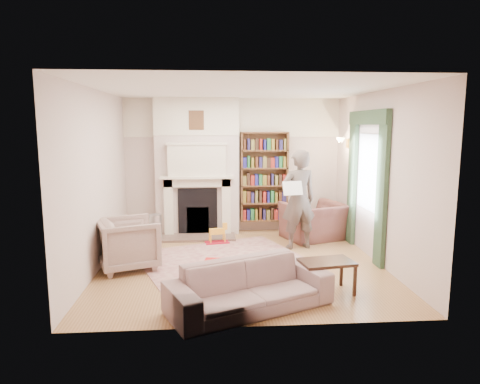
{
  "coord_description": "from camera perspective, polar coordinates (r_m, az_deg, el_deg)",
  "views": [
    {
      "loc": [
        -0.52,
        -6.76,
        2.25
      ],
      "look_at": [
        0.0,
        0.25,
        1.15
      ],
      "focal_mm": 32.0,
      "sensor_mm": 36.0,
      "label": 1
    }
  ],
  "objects": [
    {
      "name": "board_game",
      "position": [
        6.75,
        -1.26,
        -10.33
      ],
      "size": [
        0.47,
        0.47,
        0.03
      ],
      "primitive_type": "cube",
      "rotation": [
        0.0,
        0.0,
        -0.26
      ],
      "color": "#D9C84C",
      "rests_on": "rug"
    },
    {
      "name": "armchair_left",
      "position": [
        7.02,
        -14.67,
        -6.67
      ],
      "size": [
        1.14,
        1.12,
        0.8
      ],
      "primitive_type": "imported",
      "rotation": [
        0.0,
        0.0,
        1.95
      ],
      "color": "#BEB19D",
      "rests_on": "floor"
    },
    {
      "name": "bookcase",
      "position": [
        9.02,
        3.25,
        2.03
      ],
      "size": [
        1.0,
        0.24,
        1.85
      ],
      "primitive_type": "cube",
      "color": "brown",
      "rests_on": "floor"
    },
    {
      "name": "wall_right",
      "position": [
        7.35,
        17.92,
        1.82
      ],
      "size": [
        0.0,
        4.5,
        4.5
      ],
      "primitive_type": "plane",
      "rotation": [
        1.57,
        0.0,
        -1.57
      ],
      "color": "beige",
      "rests_on": "floor"
    },
    {
      "name": "wall_sconce",
      "position": [
        8.65,
        12.99,
        6.35
      ],
      "size": [
        0.2,
        0.24,
        0.24
      ],
      "primitive_type": null,
      "color": "gold",
      "rests_on": "wall_right"
    },
    {
      "name": "fireplace",
      "position": [
        8.85,
        -5.72,
        3.25
      ],
      "size": [
        1.7,
        0.58,
        2.8
      ],
      "color": "beige",
      "rests_on": "floor"
    },
    {
      "name": "curtain_right",
      "position": [
        8.38,
        14.73,
        1.4
      ],
      "size": [
        0.07,
        0.32,
        2.4
      ],
      "primitive_type": "cube",
      "color": "#30472E",
      "rests_on": "floor"
    },
    {
      "name": "game_box_lid",
      "position": [
        7.14,
        -3.42,
        -9.17
      ],
      "size": [
        0.35,
        0.26,
        0.05
      ],
      "primitive_type": "cube",
      "rotation": [
        0.0,
        0.0,
        -0.17
      ],
      "color": "red",
      "rests_on": "rug"
    },
    {
      "name": "comic_annuals",
      "position": [
        6.77,
        2.28,
        -10.33
      ],
      "size": [
        0.52,
        0.72,
        0.02
      ],
      "color": "red",
      "rests_on": "rug"
    },
    {
      "name": "window",
      "position": [
        7.71,
        16.73,
        2.56
      ],
      "size": [
        0.02,
        0.9,
        1.3
      ],
      "primitive_type": "cube",
      "color": "silver",
      "rests_on": "wall_right"
    },
    {
      "name": "armchair_reading",
      "position": [
        8.64,
        9.82,
        -3.86
      ],
      "size": [
        1.37,
        1.29,
        0.72
      ],
      "primitive_type": "imported",
      "rotation": [
        0.0,
        0.0,
        3.48
      ],
      "color": "#522D2C",
      "rests_on": "floor"
    },
    {
      "name": "wall_left",
      "position": [
        7.03,
        -18.46,
        1.49
      ],
      "size": [
        0.0,
        4.5,
        4.5
      ],
      "primitive_type": "plane",
      "rotation": [
        1.57,
        0.0,
        1.57
      ],
      "color": "beige",
      "rests_on": "floor"
    },
    {
      "name": "coffee_table",
      "position": [
        6.0,
        11.43,
        -11.02
      ],
      "size": [
        0.76,
        0.56,
        0.45
      ],
      "primitive_type": null,
      "rotation": [
        0.0,
        0.0,
        0.16
      ],
      "color": "#321C11",
      "rests_on": "floor"
    },
    {
      "name": "wall_front",
      "position": [
        4.62,
        2.29,
        -1.7
      ],
      "size": [
        4.5,
        0.0,
        4.5
      ],
      "primitive_type": "plane",
      "rotation": [
        -1.57,
        0.0,
        0.0
      ],
      "color": "beige",
      "rests_on": "floor"
    },
    {
      "name": "paraffin_heater",
      "position": [
        8.46,
        -11.2,
        -4.79
      ],
      "size": [
        0.27,
        0.27,
        0.55
      ],
      "primitive_type": "cylinder",
      "rotation": [
        0.0,
        0.0,
        -0.13
      ],
      "color": "#B6B9BE",
      "rests_on": "floor"
    },
    {
      "name": "rocking_horse",
      "position": [
        8.22,
        -3.08,
        -5.56
      ],
      "size": [
        0.48,
        0.27,
        0.4
      ],
      "primitive_type": null,
      "rotation": [
        0.0,
        0.0,
        0.19
      ],
      "color": "#FFAE2A",
      "rests_on": "rug"
    },
    {
      "name": "newspaper",
      "position": [
        7.6,
        7.04,
        0.5
      ],
      "size": [
        0.38,
        0.18,
        0.24
      ],
      "primitive_type": "cube",
      "rotation": [
        -0.35,
        0.0,
        0.21
      ],
      "color": "white",
      "rests_on": "man_reading"
    },
    {
      "name": "man_reading",
      "position": [
        7.86,
        7.79,
        -1.01
      ],
      "size": [
        0.74,
        0.56,
        1.82
      ],
      "primitive_type": "imported",
      "rotation": [
        0.0,
        0.0,
        3.35
      ],
      "color": "#554944",
      "rests_on": "floor"
    },
    {
      "name": "curtain_left",
      "position": [
        7.09,
        18.38,
        -0.08
      ],
      "size": [
        0.07,
        0.32,
        2.4
      ],
      "primitive_type": "cube",
      "color": "#30472E",
      "rests_on": "floor"
    },
    {
      "name": "rug",
      "position": [
        7.36,
        -2.53,
        -8.87
      ],
      "size": [
        3.18,
        2.83,
        0.01
      ],
      "primitive_type": "cube",
      "rotation": [
        0.0,
        0.0,
        0.36
      ],
      "color": "#CAB099",
      "rests_on": "floor"
    },
    {
      "name": "pelmet",
      "position": [
        7.66,
        16.72,
        9.5
      ],
      "size": [
        0.09,
        1.7,
        0.24
      ],
      "primitive_type": "cube",
      "color": "#30472E",
      "rests_on": "wall_right"
    },
    {
      "name": "sofa",
      "position": [
        5.37,
        1.3,
        -12.45
      ],
      "size": [
        2.17,
        1.53,
        0.59
      ],
      "primitive_type": "imported",
      "rotation": [
        0.0,
        0.0,
        0.41
      ],
      "color": "gray",
      "rests_on": "floor"
    },
    {
      "name": "floor",
      "position": [
        7.14,
        0.15,
        -9.47
      ],
      "size": [
        4.5,
        4.5,
        0.0
      ],
      "primitive_type": "plane",
      "color": "#91623A",
      "rests_on": "ground"
    },
    {
      "name": "wall_back",
      "position": [
        9.07,
        -0.93,
        3.51
      ],
      "size": [
        4.5,
        0.0,
        4.5
      ],
      "primitive_type": "plane",
      "rotation": [
        1.57,
        0.0,
        0.0
      ],
      "color": "beige",
      "rests_on": "floor"
    },
    {
      "name": "ceiling",
      "position": [
        6.8,
        0.16,
        13.53
      ],
      "size": [
        4.5,
        4.5,
        0.0
      ],
      "primitive_type": "plane",
      "rotation": [
        3.14,
        0.0,
        0.0
      ],
      "color": "white",
      "rests_on": "wall_back"
    }
  ]
}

